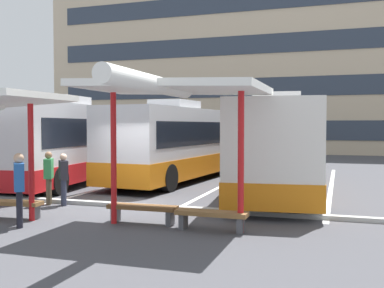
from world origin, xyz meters
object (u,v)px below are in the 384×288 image
(coach_bus_0, at_px, (78,143))
(bench_2, at_px, (142,210))
(waiting_passenger_1, at_px, (19,184))
(bench_3, at_px, (211,216))
(bench_1, at_px, (13,205))
(coach_bus_2, at_px, (278,146))
(waiting_shelter_1, at_px, (170,90))
(waiting_passenger_2, at_px, (63,176))
(waiting_passenger_0, at_px, (49,174))
(coach_bus_1, at_px, (189,143))

(coach_bus_0, relative_size, bench_2, 6.32)
(coach_bus_0, relative_size, waiting_passenger_1, 6.32)
(bench_3, bearing_deg, bench_1, -177.27)
(coach_bus_2, xyz_separation_m, waiting_shelter_1, (-1.43, -7.55, 1.57))
(waiting_passenger_2, bearing_deg, bench_3, -19.27)
(coach_bus_0, height_order, bench_1, coach_bus_0)
(waiting_shelter_1, xyz_separation_m, waiting_passenger_2, (-4.16, 2.02, -2.29))
(waiting_shelter_1, xyz_separation_m, waiting_passenger_1, (-3.46, -0.80, -2.16))
(waiting_passenger_0, bearing_deg, coach_bus_1, 77.42)
(waiting_shelter_1, bearing_deg, bench_1, 179.99)
(coach_bus_2, height_order, waiting_passenger_1, coach_bus_2)
(bench_2, bearing_deg, waiting_passenger_2, 154.54)
(coach_bus_0, xyz_separation_m, bench_3, (7.90, -7.06, -1.31))
(waiting_passenger_2, bearing_deg, bench_1, -94.12)
(coach_bus_2, height_order, bench_1, coach_bus_2)
(waiting_shelter_1, height_order, bench_3, waiting_shelter_1)
(bench_1, height_order, waiting_passenger_2, waiting_passenger_2)
(waiting_passenger_0, xyz_separation_m, waiting_passenger_2, (0.51, 0.01, -0.04))
(coach_bus_1, bearing_deg, waiting_passenger_2, -99.05)
(coach_bus_1, relative_size, bench_1, 7.84)
(waiting_shelter_1, height_order, waiting_passenger_1, waiting_shelter_1)
(bench_3, xyz_separation_m, waiting_passenger_1, (-4.36, -1.05, 0.68))
(bench_1, bearing_deg, coach_bus_0, 110.26)
(coach_bus_2, relative_size, waiting_passenger_2, 8.04)
(coach_bus_1, height_order, waiting_shelter_1, coach_bus_1)
(bench_1, height_order, bench_3, same)
(coach_bus_2, xyz_separation_m, waiting_passenger_2, (-5.59, -5.53, -0.72))
(coach_bus_1, xyz_separation_m, bench_3, (3.79, -9.76, -1.24))
(waiting_passenger_1, distance_m, waiting_passenger_2, 2.91)
(waiting_shelter_1, relative_size, waiting_passenger_1, 2.74)
(coach_bus_0, xyz_separation_m, waiting_shelter_1, (7.00, -7.31, 1.53))
(coach_bus_0, xyz_separation_m, waiting_passenger_1, (3.54, -8.11, -0.63))
(bench_1, bearing_deg, waiting_passenger_1, -43.59)
(coach_bus_2, bearing_deg, coach_bus_0, -178.40)
(coach_bus_1, height_order, bench_1, coach_bus_1)
(bench_1, bearing_deg, coach_bus_1, 81.94)
(bench_1, relative_size, waiting_shelter_1, 0.33)
(waiting_shelter_1, bearing_deg, bench_2, 152.66)
(coach_bus_1, height_order, waiting_passenger_0, coach_bus_1)
(bench_2, bearing_deg, waiting_shelter_1, -27.34)
(waiting_shelter_1, bearing_deg, coach_bus_2, 79.24)
(waiting_passenger_0, height_order, waiting_passenger_1, waiting_passenger_1)
(coach_bus_1, bearing_deg, bench_1, -98.06)
(waiting_passenger_2, bearing_deg, waiting_shelter_1, -25.87)
(bench_2, height_order, waiting_passenger_1, waiting_passenger_1)
(coach_bus_0, relative_size, coach_bus_1, 0.90)
(coach_bus_0, distance_m, coach_bus_2, 8.44)
(bench_3, xyz_separation_m, waiting_passenger_0, (-5.57, 1.76, 0.58))
(bench_1, xyz_separation_m, bench_2, (3.41, 0.46, 0.01))
(bench_2, bearing_deg, coach_bus_1, 101.77)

